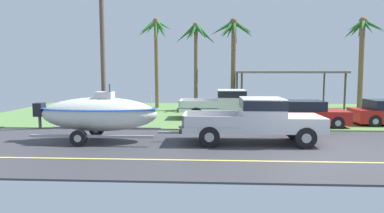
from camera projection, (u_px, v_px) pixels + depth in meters
The scene contains 11 objects.
ground at pixel (267, 119), 21.04m from camera, with size 36.00×22.00×0.11m.
pickup_truck_towing at pixel (261, 118), 13.78m from camera, with size 5.74×2.11×1.82m.
boat_on_trailer at pixel (99, 114), 14.14m from camera, with size 6.05×2.32×2.38m.
parked_pickup_background at pixel (231, 103), 20.72m from camera, with size 5.68×2.16×1.79m.
parked_sedan_near at pixel (301, 114), 17.89m from camera, with size 4.45×1.85×1.38m.
carport_awning at pixel (286, 73), 25.89m from camera, with size 7.60×4.94×2.92m.
palm_tree_near_left at pixel (234, 39), 25.26m from camera, with size 3.57×2.95×6.83m.
palm_tree_near_right at pixel (362, 39), 26.50m from camera, with size 3.34×3.28×7.10m.
palm_tree_mid at pixel (156, 38), 26.47m from camera, with size 2.82×2.57×7.04m.
palm_tree_far_right at pixel (197, 41), 25.16m from camera, with size 3.16×2.84×6.49m.
utility_pole at pixel (103, 49), 17.55m from camera, with size 0.24×1.80×7.73m.
Camera 1 is at (-3.44, -12.69, 2.86)m, focal length 32.02 mm.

